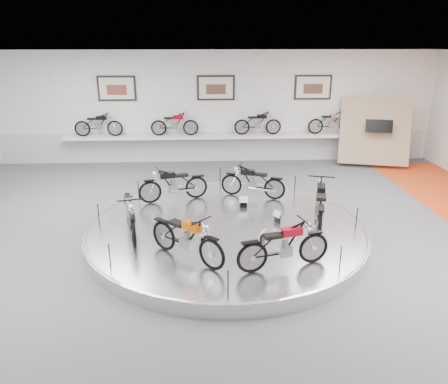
{
  "coord_description": "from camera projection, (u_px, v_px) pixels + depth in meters",
  "views": [
    {
      "loc": [
        -0.53,
        -8.91,
        4.38
      ],
      "look_at": [
        -0.04,
        0.6,
        1.01
      ],
      "focal_mm": 35.0,
      "sensor_mm": 36.0,
      "label": 1
    }
  ],
  "objects": [
    {
      "name": "bike_b",
      "position": [
        253.0,
        181.0,
        11.7
      ],
      "size": [
        1.6,
        1.04,
        0.89
      ],
      "primitive_type": null,
      "rotation": [
        0.0,
        0.0,
        2.77
      ],
      "color": "black",
      "rests_on": "display_platform"
    },
    {
      "name": "wall_back",
      "position": [
        216.0,
        107.0,
        15.8
      ],
      "size": [
        16.0,
        0.0,
        16.0
      ],
      "primitive_type": "plane",
      "rotation": [
        1.57,
        0.0,
        0.0
      ],
      "color": "white",
      "rests_on": "floor"
    },
    {
      "name": "display_platform",
      "position": [
        226.0,
        231.0,
        10.11
      ],
      "size": [
        6.4,
        6.4,
        0.3
      ],
      "primitive_type": "cylinder",
      "color": "silver",
      "rests_on": "floor"
    },
    {
      "name": "bike_f",
      "position": [
        284.0,
        245.0,
        8.06
      ],
      "size": [
        1.66,
        0.94,
        0.92
      ],
      "primitive_type": null,
      "rotation": [
        0.0,
        0.0,
        6.54
      ],
      "color": "maroon",
      "rests_on": "display_platform"
    },
    {
      "name": "bike_d",
      "position": [
        130.0,
        213.0,
        9.47
      ],
      "size": [
        0.93,
        1.71,
        0.96
      ],
      "primitive_type": null,
      "rotation": [
        0.0,
        0.0,
        4.94
      ],
      "color": "#A6A5AB",
      "rests_on": "display_platform"
    },
    {
      "name": "bike_c",
      "position": [
        173.0,
        184.0,
        11.44
      ],
      "size": [
        1.65,
        0.95,
        0.92
      ],
      "primitive_type": null,
      "rotation": [
        0.0,
        0.0,
        3.41
      ],
      "color": "black",
      "rests_on": "display_platform"
    },
    {
      "name": "shelf",
      "position": [
        216.0,
        136.0,
        15.85
      ],
      "size": [
        11.0,
        0.55,
        0.1
      ],
      "primitive_type": "cube",
      "color": "silver",
      "rests_on": "wall_back"
    },
    {
      "name": "poster_right",
      "position": [
        313.0,
        87.0,
        15.7
      ],
      "size": [
        1.35,
        0.06,
        0.88
      ],
      "primitive_type": "cube",
      "color": "beige",
      "rests_on": "wall_back"
    },
    {
      "name": "shelf_bike_b",
      "position": [
        175.0,
        125.0,
        15.64
      ],
      "size": [
        1.22,
        0.43,
        0.73
      ],
      "primitive_type": null,
      "color": "maroon",
      "rests_on": "shelf"
    },
    {
      "name": "ceiling",
      "position": [
        228.0,
        58.0,
        8.54
      ],
      "size": [
        16.0,
        16.0,
        0.0
      ],
      "primitive_type": "plane",
      "rotation": [
        3.14,
        0.0,
        0.0
      ],
      "color": "white",
      "rests_on": "wall_back"
    },
    {
      "name": "poster_center",
      "position": [
        216.0,
        88.0,
        15.53
      ],
      "size": [
        1.35,
        0.06,
        0.88
      ],
      "primitive_type": "cube",
      "color": "beige",
      "rests_on": "wall_back"
    },
    {
      "name": "shelf_bike_d",
      "position": [
        331.0,
        124.0,
        15.92
      ],
      "size": [
        1.22,
        0.43,
        0.73
      ],
      "primitive_type": null,
      "color": "#A6A5AB",
      "rests_on": "shelf"
    },
    {
      "name": "dado_band",
      "position": [
        216.0,
        147.0,
        16.27
      ],
      "size": [
        15.68,
        0.04,
        1.1
      ],
      "primitive_type": "cube",
      "color": "#BCBCBA",
      "rests_on": "floor"
    },
    {
      "name": "bike_a",
      "position": [
        320.0,
        203.0,
        9.92
      ],
      "size": [
        1.05,
        1.88,
        1.05
      ],
      "primitive_type": null,
      "rotation": [
        0.0,
        0.0,
        1.32
      ],
      "color": "black",
      "rests_on": "display_platform"
    },
    {
      "name": "shelf_bike_a",
      "position": [
        98.0,
        126.0,
        15.51
      ],
      "size": [
        1.22,
        0.43,
        0.73
      ],
      "primitive_type": null,
      "color": "black",
      "rests_on": "shelf"
    },
    {
      "name": "display_panel",
      "position": [
        375.0,
        131.0,
        15.48
      ],
      "size": [
        2.56,
        1.52,
        2.3
      ],
      "primitive_type": "cube",
      "rotation": [
        -0.35,
        0.0,
        -0.26
      ],
      "color": "#A27E68",
      "rests_on": "floor"
    },
    {
      "name": "platform_rim",
      "position": [
        226.0,
        226.0,
        10.07
      ],
      "size": [
        6.4,
        6.4,
        0.1
      ],
      "primitive_type": "torus",
      "color": "#B2B2BA",
      "rests_on": "display_platform"
    },
    {
      "name": "floor",
      "position": [
        227.0,
        243.0,
        9.88
      ],
      "size": [
        16.0,
        16.0,
        0.0
      ],
      "primitive_type": "plane",
      "color": "#515053",
      "rests_on": "ground"
    },
    {
      "name": "shelf_bike_c",
      "position": [
        258.0,
        125.0,
        15.79
      ],
      "size": [
        1.22,
        0.43,
        0.73
      ],
      "primitive_type": null,
      "color": "black",
      "rests_on": "shelf"
    },
    {
      "name": "bike_e",
      "position": [
        187.0,
        237.0,
        8.37
      ],
      "size": [
        1.57,
        1.5,
        0.94
      ],
      "primitive_type": null,
      "rotation": [
        0.0,
        0.0,
        5.55
      ],
      "color": "#BE4E00",
      "rests_on": "display_platform"
    },
    {
      "name": "poster_left",
      "position": [
        117.0,
        88.0,
        15.36
      ],
      "size": [
        1.35,
        0.06,
        0.88
      ],
      "primitive_type": "cube",
      "color": "beige",
      "rests_on": "wall_back"
    }
  ]
}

